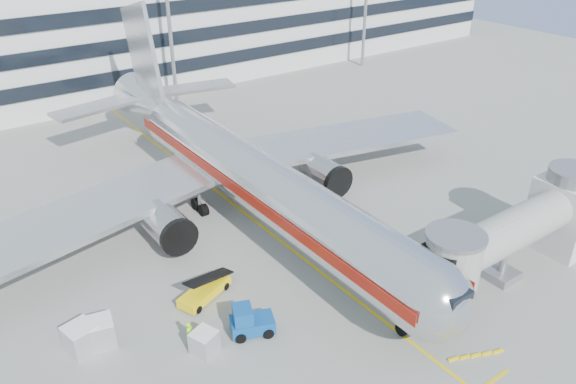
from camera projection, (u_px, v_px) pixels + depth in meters
ground at (325, 275)px, 42.59m from camera, size 180.00×180.00×0.00m
lead_in_line at (254, 220)px, 49.75m from camera, size 0.25×70.00×0.01m
main_jet at (242, 170)px, 48.99m from camera, size 50.95×48.70×16.06m
jet_bridge at (523, 227)px, 41.29m from camera, size 17.80×4.50×7.00m
terminal at (72, 34)px, 80.45m from camera, size 150.00×24.25×15.60m
belt_loader at (205, 291)px, 39.94m from camera, size 4.51×3.01×2.13m
baggage_tug at (249, 322)px, 36.58m from camera, size 3.23×2.64×2.13m
cargo_container_left at (100, 332)px, 35.71m from camera, size 2.04×2.04×1.84m
cargo_container_right at (81, 338)px, 35.16m from camera, size 2.14×2.14×1.89m
cargo_container_front at (204, 342)px, 35.13m from camera, size 1.87×1.87×1.54m
ramp_worker at (190, 334)px, 35.54m from camera, size 0.81×0.73×1.86m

